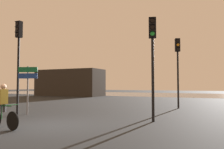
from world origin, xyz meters
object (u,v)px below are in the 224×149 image
at_px(traffic_light_near_left, 19,50).
at_px(cyclist, 3,106).
at_px(distant_building, 70,83).
at_px(direction_sign_post, 28,81).
at_px(traffic_light_far_right, 178,60).
at_px(traffic_light_near_right, 153,49).

xyz_separation_m(traffic_light_near_left, cyclist, (2.65, -3.03, -2.67)).
bearing_deg(distant_building, direction_sign_post, -60.64).
distance_m(traffic_light_far_right, cyclist, 11.21).
bearing_deg(direction_sign_post, distant_building, -80.48).
bearing_deg(cyclist, traffic_light_near_right, 137.46).
distance_m(distant_building, traffic_light_near_right, 24.54).
xyz_separation_m(distant_building, direction_sign_post, (10.25, -18.22, -0.14)).
xyz_separation_m(direction_sign_post, cyclist, (2.13, -3.21, -0.97)).
xyz_separation_m(traffic_light_near_left, direction_sign_post, (0.52, 0.18, -1.69)).
bearing_deg(traffic_light_near_right, direction_sign_post, -10.67).
height_order(traffic_light_far_right, direction_sign_post, traffic_light_far_right).
bearing_deg(distant_building, traffic_light_near_right, -46.20).
height_order(traffic_light_near_left, traffic_light_far_right, traffic_light_near_left).
bearing_deg(traffic_light_near_right, traffic_light_near_left, -9.58).
distance_m(traffic_light_near_left, direction_sign_post, 1.78).
relative_size(traffic_light_near_left, direction_sign_post, 1.95).
relative_size(traffic_light_near_right, cyclist, 2.67).
distance_m(traffic_light_near_right, traffic_light_far_right, 6.07).
relative_size(traffic_light_near_right, direction_sign_post, 1.75).
xyz_separation_m(distant_building, traffic_light_near_right, (16.96, -17.69, 1.21)).
distance_m(traffic_light_near_left, cyclist, 4.83).
bearing_deg(traffic_light_near_right, cyclist, 24.04).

